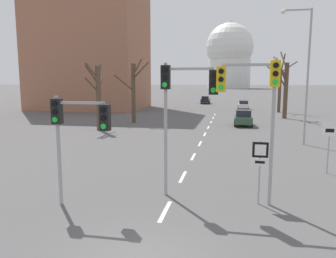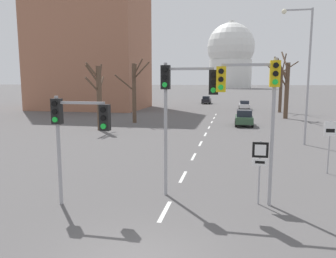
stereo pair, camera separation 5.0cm
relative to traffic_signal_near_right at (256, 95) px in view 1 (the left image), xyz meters
name	(u,v)px [view 1 (the left image)]	position (x,y,z in m)	size (l,w,h in m)	color
lane_stripe_0	(165,211)	(-3.19, -1.40, -4.26)	(0.16, 2.00, 0.01)	silver
lane_stripe_1	(183,177)	(-3.19, 3.10, -4.26)	(0.16, 2.00, 0.01)	silver
lane_stripe_2	(193,157)	(-3.19, 7.60, -4.26)	(0.16, 2.00, 0.01)	silver
lane_stripe_3	(200,144)	(-3.19, 12.10, -4.26)	(0.16, 2.00, 0.01)	silver
lane_stripe_4	(205,134)	(-3.19, 16.60, -4.26)	(0.16, 2.00, 0.01)	silver
lane_stripe_5	(208,127)	(-3.19, 21.10, -4.26)	(0.16, 2.00, 0.01)	silver
lane_stripe_6	(211,122)	(-3.19, 25.60, -4.26)	(0.16, 2.00, 0.01)	silver
lane_stripe_7	(213,118)	(-3.19, 30.10, -4.26)	(0.16, 2.00, 0.01)	silver
lane_stripe_8	(215,114)	(-3.19, 34.60, -4.26)	(0.16, 2.00, 0.01)	silver
traffic_signal_near_right	(256,95)	(0.00, 0.00, 0.00)	(2.31, 0.34, 5.62)	#9E9EA3
traffic_signal_near_left	(75,124)	(-6.62, -1.46, -1.08)	(2.27, 0.34, 4.23)	#9E9EA3
traffic_signal_centre_tall	(182,96)	(-2.87, 0.38, -0.09)	(2.29, 0.34, 5.50)	#9E9EA3
route_sign_post	(260,161)	(0.25, 0.02, -2.55)	(0.60, 0.08, 2.52)	#9E9EA3
speed_limit_sign	(329,138)	(4.09, 5.13, -2.38)	(0.60, 0.08, 2.79)	#9E9EA3
street_lamp_right	(304,65)	(4.23, 13.18, 1.70)	(2.19, 0.36, 9.95)	#9E9EA3
sedan_near_left	(243,118)	(0.38, 23.12, -3.41)	(1.89, 3.81, 1.71)	#2D4C33
sedan_near_right	(205,100)	(-6.37, 57.30, -3.45)	(1.80, 4.51, 1.62)	black
sedan_mid_centre	(243,105)	(1.09, 44.28, -3.49)	(1.77, 4.36, 1.50)	silver
bare_tree_left_near	(133,90)	(-11.89, 23.32, -0.56)	(3.84, 1.65, 7.27)	brown
bare_tree_right_near	(285,86)	(5.74, 31.33, -0.15)	(1.83, 5.19, 8.64)	brown
bare_tree_left_far	(98,95)	(-13.59, 17.18, -0.82)	(1.34, 3.97, 6.56)	brown
bare_tree_right_far	(280,86)	(6.27, 39.86, -0.20)	(4.63, 3.94, 8.72)	brown
capitol_dome	(229,56)	(-3.19, 211.34, 16.95)	(30.84, 30.84, 43.56)	silver
apartment_block_left	(89,34)	(-25.07, 41.34, 8.50)	(18.00, 14.00, 25.55)	#9E664C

